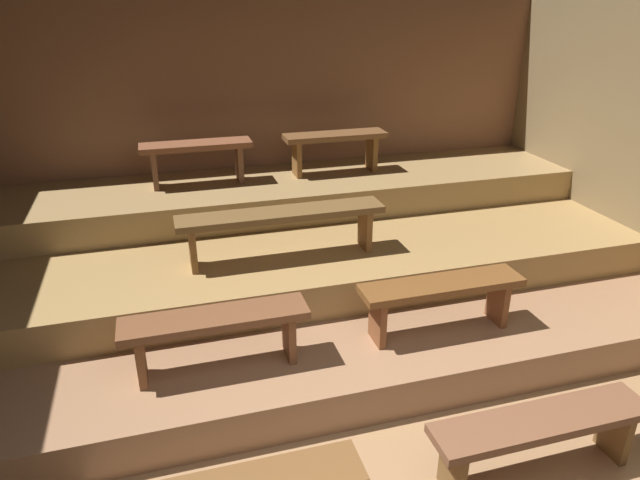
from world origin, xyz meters
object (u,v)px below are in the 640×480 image
object	(u,v)px
bench_middle_center	(282,220)
bench_lower_left	(216,327)
bench_lower_right	(441,293)
bench_upper_left	(197,152)
bench_floor_right	(541,429)
bench_upper_right	(335,143)

from	to	relation	value
bench_middle_center	bench_lower_left	bearing A→B (deg)	-124.80
bench_lower_left	bench_lower_right	bearing A→B (deg)	0.00
bench_upper_left	bench_lower_left	bearing A→B (deg)	-93.07
bench_middle_center	bench_upper_left	distance (m)	1.38
bench_lower_left	bench_middle_center	xyz separation A→B (m)	(0.66, 0.95, 0.31)
bench_middle_center	bench_upper_left	world-z (taller)	bench_upper_left
bench_floor_right	bench_middle_center	distance (m)	2.41
bench_lower_right	bench_upper_right	bearing A→B (deg)	93.07
bench_floor_right	bench_lower_left	size ratio (longest dim) A/B	1.10
bench_lower_right	bench_middle_center	world-z (taller)	bench_middle_center
bench_floor_right	bench_lower_right	world-z (taller)	bench_lower_right
bench_lower_right	bench_upper_right	size ratio (longest dim) A/B	1.16
bench_lower_right	bench_upper_right	xyz separation A→B (m)	(-0.12, 2.20, 0.59)
bench_floor_right	bench_lower_left	xyz separation A→B (m)	(-1.70, 1.14, 0.29)
bench_lower_right	bench_upper_left	world-z (taller)	bench_upper_left
bench_upper_left	bench_upper_right	size ratio (longest dim) A/B	1.00
bench_lower_left	bench_middle_center	distance (m)	1.20
bench_lower_left	bench_upper_left	distance (m)	2.28
bench_upper_right	bench_upper_left	bearing A→B (deg)	180.00
bench_lower_left	bench_middle_center	bearing A→B (deg)	55.20
bench_lower_right	bench_upper_left	size ratio (longest dim) A/B	1.16
bench_upper_left	bench_lower_right	bearing A→B (deg)	-55.56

